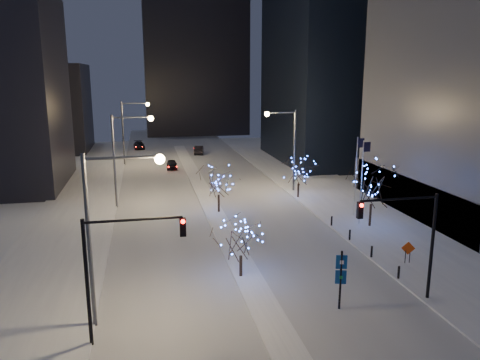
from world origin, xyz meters
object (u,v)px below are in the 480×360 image
object	(u,v)px
holiday_tree_median_near	(241,238)
holiday_tree_plaza_near	(372,185)
street_lamp_w_mid	(124,148)
car_far	(139,145)
wayfinding_sign	(341,274)
traffic_signal_east	(411,230)
street_lamp_east	(287,140)
traffic_signal_west	(117,259)
construction_sign	(408,250)
holiday_tree_median_far	(219,181)
street_lamp_w_near	(108,216)
holiday_tree_plaza_far	(299,171)
car_mid	(199,150)
street_lamp_w_far	(129,124)
car_near	(172,164)

from	to	relation	value
holiday_tree_median_near	holiday_tree_plaza_near	xyz separation A→B (m)	(14.22, 8.58, 1.08)
holiday_tree_median_near	street_lamp_w_mid	bearing A→B (deg)	112.53
car_far	wayfinding_sign	distance (m)	68.79
street_lamp_w_mid	traffic_signal_east	bearing A→B (deg)	-55.49
street_lamp_east	car_far	bearing A→B (deg)	114.81
traffic_signal_west	holiday_tree_median_near	world-z (taller)	traffic_signal_west
street_lamp_w_mid	construction_sign	xyz separation A→B (m)	(21.24, -20.63, -5.33)
holiday_tree_median_far	holiday_tree_plaza_near	bearing A→B (deg)	-29.44
street_lamp_w_near	wayfinding_sign	xyz separation A→B (m)	(13.44, -1.00, -4.18)
street_lamp_east	holiday_tree_plaza_far	bearing A→B (deg)	-82.68
holiday_tree_plaza_far	construction_sign	distance (m)	20.56
car_mid	holiday_tree_median_near	xyz separation A→B (m)	(-3.41, -53.85, 2.23)
traffic_signal_west	holiday_tree_plaza_far	world-z (taller)	traffic_signal_west
street_lamp_w_far	construction_sign	size ratio (longest dim) A/B	5.89
wayfinding_sign	street_lamp_w_near	bearing A→B (deg)	-168.80
car_mid	wayfinding_sign	xyz separation A→B (m)	(1.59, -59.51, 1.58)
holiday_tree_median_far	holiday_tree_plaza_far	bearing A→B (deg)	22.03
traffic_signal_west	wayfinding_sign	size ratio (longest dim) A/B	1.85
construction_sign	holiday_tree_median_near	bearing A→B (deg)	-162.93
holiday_tree_median_near	holiday_tree_plaza_far	world-z (taller)	holiday_tree_plaza_far
street_lamp_w_far	holiday_tree_plaza_near	size ratio (longest dim) A/B	1.64
holiday_tree_median_far	construction_sign	size ratio (longest dim) A/B	2.90
street_lamp_east	holiday_tree_median_near	world-z (taller)	street_lamp_east
street_lamp_east	traffic_signal_west	distance (m)	35.30
car_near	holiday_tree_plaza_near	world-z (taller)	holiday_tree_plaza_near
street_lamp_w_far	holiday_tree_median_far	size ratio (longest dim) A/B	2.03
traffic_signal_west	holiday_tree_plaza_near	world-z (taller)	traffic_signal_west
traffic_signal_west	car_far	size ratio (longest dim) A/B	1.46
traffic_signal_west	car_far	bearing A→B (deg)	89.46
car_far	holiday_tree_median_far	bearing A→B (deg)	-84.03
holiday_tree_plaza_far	traffic_signal_west	bearing A→B (deg)	-125.29
car_far	holiday_tree_plaza_near	size ratio (longest dim) A/B	0.79
street_lamp_w_far	wayfinding_sign	size ratio (longest dim) A/B	2.65
street_lamp_w_near	holiday_tree_median_far	distance (m)	22.97
car_mid	holiday_tree_median_far	size ratio (longest dim) A/B	0.91
street_lamp_east	traffic_signal_east	distance (m)	29.08
traffic_signal_west	construction_sign	size ratio (longest dim) A/B	4.13
holiday_tree_median_near	holiday_tree_median_far	xyz separation A→B (m)	(1.00, 16.04, 0.39)
traffic_signal_east	car_near	bearing A→B (deg)	104.23
street_lamp_w_mid	car_near	distance (m)	22.04
traffic_signal_west	holiday_tree_median_far	bearing A→B (deg)	68.51
traffic_signal_east	holiday_tree_median_far	world-z (taller)	traffic_signal_east
traffic_signal_east	construction_sign	world-z (taller)	traffic_signal_east
car_mid	holiday_tree_median_far	distance (m)	37.98
street_lamp_w_mid	holiday_tree_plaza_near	world-z (taller)	street_lamp_w_mid
traffic_signal_west	car_mid	xyz separation A→B (m)	(11.35, 60.52, -4.03)
traffic_signal_west	construction_sign	bearing A→B (deg)	17.10
car_near	street_lamp_w_far	bearing A→B (deg)	145.30
car_near	construction_sign	xyz separation A→B (m)	(15.11, -40.98, 0.50)
traffic_signal_east	holiday_tree_plaza_far	world-z (taller)	traffic_signal_east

